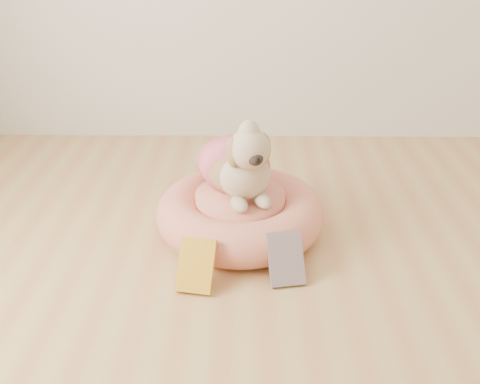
{
  "coord_description": "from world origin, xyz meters",
  "views": [
    {
      "loc": [
        -0.21,
        -0.73,
        1.15
      ],
      "look_at": [
        -0.23,
        1.11,
        0.21
      ],
      "focal_mm": 40.0,
      "sensor_mm": 36.0,
      "label": 1
    }
  ],
  "objects_px": {
    "pet_bed": "(240,213)",
    "book_yellow": "(196,266)",
    "dog": "(237,151)",
    "book_white": "(286,259)"
  },
  "relations": [
    {
      "from": "pet_bed",
      "to": "book_yellow",
      "type": "height_order",
      "value": "pet_bed"
    },
    {
      "from": "pet_bed",
      "to": "book_white",
      "type": "bearing_deg",
      "value": -63.06
    },
    {
      "from": "dog",
      "to": "book_white",
      "type": "bearing_deg",
      "value": -82.96
    },
    {
      "from": "book_yellow",
      "to": "book_white",
      "type": "bearing_deg",
      "value": 17.8
    },
    {
      "from": "dog",
      "to": "book_yellow",
      "type": "bearing_deg",
      "value": -129.09
    },
    {
      "from": "dog",
      "to": "book_yellow",
      "type": "height_order",
      "value": "dog"
    },
    {
      "from": "pet_bed",
      "to": "dog",
      "type": "relative_size",
      "value": 1.44
    },
    {
      "from": "book_yellow",
      "to": "book_white",
      "type": "distance_m",
      "value": 0.32
    },
    {
      "from": "book_yellow",
      "to": "book_white",
      "type": "xyz_separation_m",
      "value": [
        0.31,
        0.04,
        0.0
      ]
    },
    {
      "from": "dog",
      "to": "book_yellow",
      "type": "distance_m",
      "value": 0.49
    }
  ]
}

